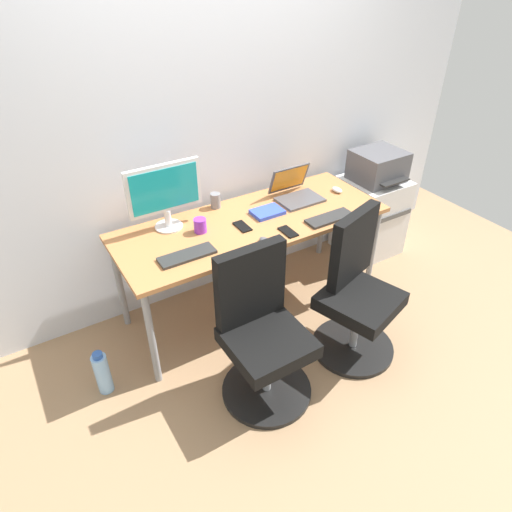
# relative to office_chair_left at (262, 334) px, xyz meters

# --- Properties ---
(ground_plane) EXTENTS (5.28, 5.28, 0.00)m
(ground_plane) POSITION_rel_office_chair_left_xyz_m (0.34, 0.67, -0.42)
(ground_plane) COLOR #9E7A56
(back_wall) EXTENTS (4.40, 0.04, 2.60)m
(back_wall) POSITION_rel_office_chair_left_xyz_m (0.34, 1.10, 0.88)
(back_wall) COLOR silver
(back_wall) RESTS_ON ground
(desk) EXTENTS (1.83, 0.70, 0.73)m
(desk) POSITION_rel_office_chair_left_xyz_m (0.34, 0.67, 0.25)
(desk) COLOR #B77542
(desk) RESTS_ON ground
(office_chair_left) EXTENTS (0.54, 0.54, 0.94)m
(office_chair_left) POSITION_rel_office_chair_left_xyz_m (0.00, 0.00, 0.00)
(office_chair_left) COLOR black
(office_chair_left) RESTS_ON ground
(office_chair_right) EXTENTS (0.55, 0.55, 0.94)m
(office_chair_right) POSITION_rel_office_chair_left_xyz_m (0.70, -0.00, 0.00)
(office_chair_right) COLOR black
(office_chair_right) RESTS_ON ground
(side_cabinet) EXTENTS (0.47, 0.47, 0.67)m
(side_cabinet) POSITION_rel_office_chair_left_xyz_m (1.60, 0.81, -0.09)
(side_cabinet) COLOR silver
(side_cabinet) RESTS_ON ground
(printer) EXTENTS (0.38, 0.40, 0.24)m
(printer) POSITION_rel_office_chair_left_xyz_m (1.60, 0.81, 0.36)
(printer) COLOR #515156
(printer) RESTS_ON side_cabinet
(water_bottle_on_floor) EXTENTS (0.09, 0.09, 0.31)m
(water_bottle_on_floor) POSITION_rel_office_chair_left_xyz_m (-0.83, 0.46, -0.28)
(water_bottle_on_floor) COLOR #8CBFF2
(water_bottle_on_floor) RESTS_ON ground
(desktop_monitor) EXTENTS (0.48, 0.18, 0.43)m
(desktop_monitor) POSITION_rel_office_chair_left_xyz_m (-0.16, 0.88, 0.56)
(desktop_monitor) COLOR silver
(desktop_monitor) RESTS_ON desk
(open_laptop) EXTENTS (0.31, 0.29, 0.22)m
(open_laptop) POSITION_rel_office_chair_left_xyz_m (0.78, 0.79, 0.36)
(open_laptop) COLOR #4C4C51
(open_laptop) RESTS_ON desk
(keyboard_by_monitor) EXTENTS (0.34, 0.12, 0.02)m
(keyboard_by_monitor) POSITION_rel_office_chair_left_xyz_m (-0.20, 0.51, 0.32)
(keyboard_by_monitor) COLOR #2D2D2D
(keyboard_by_monitor) RESTS_ON desk
(keyboard_by_laptop) EXTENTS (0.34, 0.12, 0.02)m
(keyboard_by_laptop) POSITION_rel_office_chair_left_xyz_m (0.79, 0.41, 0.32)
(keyboard_by_laptop) COLOR #2D2D2D
(keyboard_by_laptop) RESTS_ON desk
(mouse_by_monitor) EXTENTS (0.06, 0.10, 0.03)m
(mouse_by_monitor) POSITION_rel_office_chair_left_xyz_m (0.27, 0.39, 0.33)
(mouse_by_monitor) COLOR #515156
(mouse_by_monitor) RESTS_ON desk
(mouse_by_laptop) EXTENTS (0.06, 0.10, 0.03)m
(mouse_by_laptop) POSITION_rel_office_chair_left_xyz_m (1.10, 0.70, 0.33)
(mouse_by_laptop) COLOR silver
(mouse_by_laptop) RESTS_ON desk
(coffee_mug) EXTENTS (0.08, 0.08, 0.09)m
(coffee_mug) POSITION_rel_office_chair_left_xyz_m (-0.01, 0.72, 0.36)
(coffee_mug) COLOR purple
(coffee_mug) RESTS_ON desk
(pen_cup) EXTENTS (0.07, 0.07, 0.10)m
(pen_cup) POSITION_rel_office_chair_left_xyz_m (0.22, 0.96, 0.36)
(pen_cup) COLOR slate
(pen_cup) RESTS_ON desk
(phone_near_monitor) EXTENTS (0.07, 0.14, 0.01)m
(phone_near_monitor) POSITION_rel_office_chair_left_xyz_m (0.46, 0.42, 0.31)
(phone_near_monitor) COLOR black
(phone_near_monitor) RESTS_ON desk
(phone_near_laptop) EXTENTS (0.07, 0.14, 0.01)m
(phone_near_laptop) POSITION_rel_office_chair_left_xyz_m (0.24, 0.63, 0.31)
(phone_near_laptop) COLOR black
(phone_near_laptop) RESTS_ON desk
(notebook) EXTENTS (0.21, 0.15, 0.03)m
(notebook) POSITION_rel_office_chair_left_xyz_m (0.48, 0.69, 0.32)
(notebook) COLOR blue
(notebook) RESTS_ON desk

